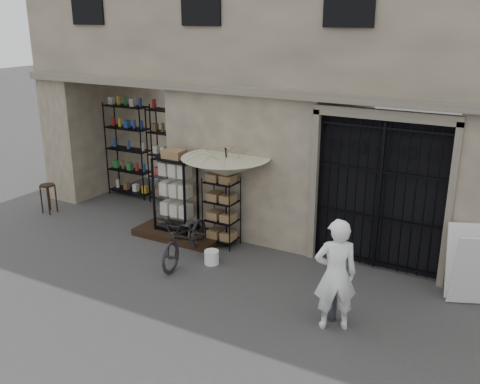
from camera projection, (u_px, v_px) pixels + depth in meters
The scene contains 15 objects.
ground at pixel (241, 294), 9.39m from camera, with size 80.00×80.00×0.00m, color black.
main_building at pixel (333, 23), 11.29m from camera, with size 14.00×4.00×9.00m, color tan.
shop_recess at pixel (138, 148), 13.32m from camera, with size 3.00×1.70×3.00m, color black.
shop_shelving at pixel (150, 153), 13.84m from camera, with size 2.70×0.50×2.50m, color black.
iron_gate at pixel (382, 192), 9.99m from camera, with size 2.50×0.21×3.00m.
step_platform at pixel (180, 234), 11.76m from camera, with size 2.00×0.90×0.15m, color black.
display_cabinet at pixel (176, 198), 11.60m from camera, with size 0.86×0.59×1.76m.
wire_rack at pixel (222, 213), 11.18m from camera, with size 0.72×0.57×1.49m.
market_umbrella at pixel (226, 162), 10.74m from camera, with size 1.64×1.67×2.57m.
white_bucket at pixel (212, 257), 10.48m from camera, with size 0.29×0.29×0.27m, color white.
bicycle at pixel (186, 260), 10.69m from camera, with size 0.65×0.98×1.87m, color black.
wooden_stool at pixel (49, 198), 13.14m from camera, with size 0.36×0.36×0.73m.
steel_bollard at pixel (332, 296), 8.45m from camera, with size 0.15×0.15×0.85m, color #4A4D57.
shopkeeper at pixel (332, 327), 8.39m from camera, with size 0.66×1.81×0.43m, color white.
easel_sign at pixel (468, 266), 8.92m from camera, with size 0.84×0.89×1.29m.
Camera 1 is at (4.07, -7.29, 4.65)m, focal length 40.00 mm.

